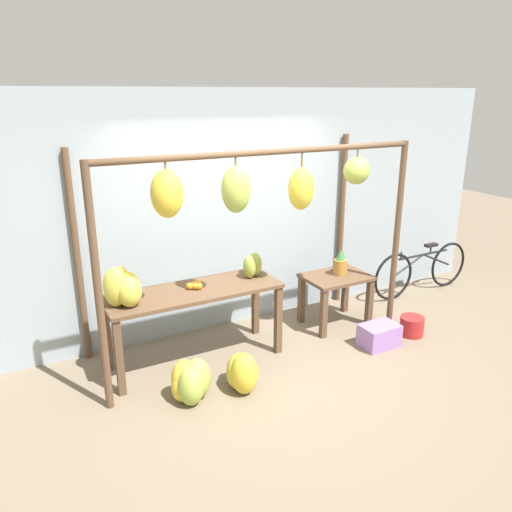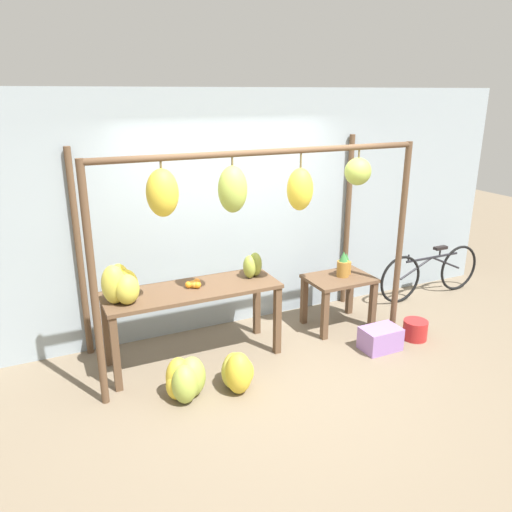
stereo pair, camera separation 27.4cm
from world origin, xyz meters
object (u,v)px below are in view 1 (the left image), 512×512
object	(u,v)px
pineapple_cluster	(341,264)
banana_pile_ground_right	(242,372)
orange_pile	(195,285)
papaya_pile	(252,266)
fruit_crate_white	(379,335)
banana_pile_on_table	(123,288)
parked_bicycle	(422,269)
banana_pile_ground_left	(190,382)
blue_bucket	(412,326)

from	to	relation	value
pineapple_cluster	banana_pile_ground_right	world-z (taller)	pineapple_cluster
orange_pile	papaya_pile	distance (m)	0.68
pineapple_cluster	fruit_crate_white	world-z (taller)	pineapple_cluster
pineapple_cluster	papaya_pile	xyz separation A→B (m)	(-1.22, -0.01, 0.19)
banana_pile_on_table	orange_pile	bearing A→B (deg)	3.54
banana_pile_on_table	parked_bicycle	distance (m)	4.32
banana_pile_ground_left	blue_bucket	distance (m)	2.79
banana_pile_ground_left	parked_bicycle	size ratio (longest dim) A/B	0.27
orange_pile	papaya_pile	size ratio (longest dim) A/B	0.66
blue_bucket	banana_pile_ground_right	bearing A→B (deg)	-178.55
banana_pile_on_table	banana_pile_ground_left	distance (m)	1.09
banana_pile_on_table	banana_pile_ground_left	bearing A→B (deg)	-57.86
fruit_crate_white	papaya_pile	xyz separation A→B (m)	(-1.24, 0.73, 0.82)
papaya_pile	banana_pile_ground_left	bearing A→B (deg)	-145.51
banana_pile_ground_right	banana_pile_on_table	bearing A→B (deg)	142.96
banana_pile_ground_left	papaya_pile	bearing A→B (deg)	34.49
banana_pile_ground_left	fruit_crate_white	xyz separation A→B (m)	(2.26, -0.02, -0.06)
banana_pile_ground_left	banana_pile_ground_right	size ratio (longest dim) A/B	0.97
banana_pile_ground_left	blue_bucket	size ratio (longest dim) A/B	1.70
banana_pile_ground_left	papaya_pile	distance (m)	1.45
banana_pile_on_table	fruit_crate_white	size ratio (longest dim) A/B	1.16
pineapple_cluster	papaya_pile	world-z (taller)	papaya_pile
orange_pile	blue_bucket	xyz separation A→B (m)	(2.44, -0.67, -0.74)
banana_pile_on_table	blue_bucket	xyz separation A→B (m)	(3.19, -0.63, -0.87)
fruit_crate_white	papaya_pile	bearing A→B (deg)	149.58
pineapple_cluster	banana_pile_ground_left	size ratio (longest dim) A/B	0.66
banana_pile_on_table	orange_pile	xyz separation A→B (m)	(0.74, 0.05, -0.13)
pineapple_cluster	banana_pile_ground_left	distance (m)	2.42
blue_bucket	parked_bicycle	world-z (taller)	parked_bicycle
banana_pile_on_table	parked_bicycle	bearing A→B (deg)	3.98
orange_pile	banana_pile_ground_right	xyz separation A→B (m)	(0.16, -0.73, -0.68)
banana_pile_ground_right	blue_bucket	xyz separation A→B (m)	(2.28, 0.06, -0.07)
banana_pile_ground_right	parked_bicycle	world-z (taller)	parked_bicycle
banana_pile_ground_left	orange_pile	bearing A→B (deg)	62.86
banana_pile_ground_right	papaya_pile	bearing A→B (deg)	55.94
orange_pile	parked_bicycle	distance (m)	3.57
banana_pile_on_table	pineapple_cluster	size ratio (longest dim) A/B	1.58
blue_bucket	banana_pile_on_table	bearing A→B (deg)	168.87
orange_pile	banana_pile_ground_right	distance (m)	1.01
orange_pile	fruit_crate_white	size ratio (longest dim) A/B	0.41
pineapple_cluster	fruit_crate_white	xyz separation A→B (m)	(0.02, -0.73, -0.63)
blue_bucket	orange_pile	bearing A→B (deg)	164.60
banana_pile_ground_left	parked_bicycle	distance (m)	3.98
banana_pile_ground_left	pineapple_cluster	bearing A→B (deg)	17.56
banana_pile_ground_right	blue_bucket	world-z (taller)	banana_pile_ground_right
fruit_crate_white	banana_pile_ground_right	bearing A→B (deg)	-179.02
banana_pile_on_table	blue_bucket	size ratio (longest dim) A/B	1.77
blue_bucket	parked_bicycle	bearing A→B (deg)	40.56
banana_pile_ground_left	fruit_crate_white	bearing A→B (deg)	-0.62
pineapple_cluster	blue_bucket	bearing A→B (deg)	-52.17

